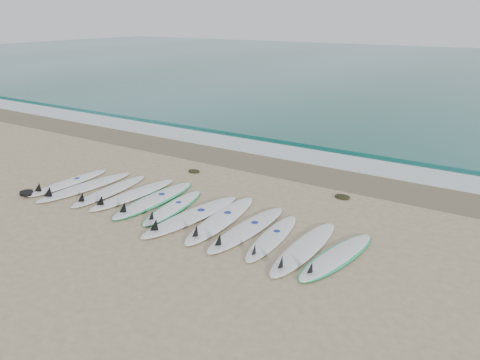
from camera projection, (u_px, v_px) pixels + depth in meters
The scene contains 20 objects.
ground at pixel (184, 212), 10.61m from camera, with size 120.00×120.00×0.00m, color tan.
ocean at pixel (448, 70), 36.37m from camera, with size 120.00×55.00×0.03m, color #1D615C.
wet_sand_band at pixel (271, 165), 13.85m from camera, with size 120.00×1.80×0.01m, color #6D5F48.
foam_band at pixel (293, 153), 14.96m from camera, with size 120.00×1.40×0.04m, color silver.
wave_crest at pixel (312, 142), 16.14m from camera, with size 120.00×1.00×0.10m, color #1D615C.
surfboard_0 at pixel (67, 183), 12.29m from camera, with size 0.52×2.49×0.32m.
surfboard_1 at pixel (83, 187), 11.97m from camera, with size 0.84×2.85×0.36m.
surfboard_2 at pixel (108, 191), 11.71m from camera, with size 0.71×2.59×0.33m.
surfboard_3 at pixel (132, 195), 11.47m from camera, with size 0.73×2.70×0.34m.
surfboard_4 at pixel (153, 200), 11.18m from camera, with size 0.73×2.80×0.35m.
surfboard_5 at pixel (173, 207), 10.76m from camera, with size 0.85×2.36×0.29m.
surfboard_6 at pixel (190, 216), 10.23m from camera, with size 0.93×2.94×0.37m.
surfboard_7 at pixel (220, 220), 10.07m from camera, with size 0.84×2.85×0.36m.
surfboard_8 at pixel (246, 229), 9.63m from camera, with size 0.67×2.70×0.34m.
surfboard_9 at pixel (271, 238), 9.28m from camera, with size 0.69×2.33×0.29m.
surfboard_10 at pixel (303, 249), 8.85m from camera, with size 0.55×2.60×0.33m.
surfboard_11 at pixel (336, 257), 8.59m from camera, with size 0.96×2.44×0.30m.
seaweed_near at pixel (194, 171), 13.25m from camera, with size 0.35×0.27×0.07m, color black.
seaweed_far at pixel (342, 197), 11.41m from camera, with size 0.38×0.30×0.07m, color black.
leash_coil at pixel (27, 193), 11.59m from camera, with size 0.46×0.36×0.11m.
Camera 1 is at (6.32, -7.51, 4.28)m, focal length 35.00 mm.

